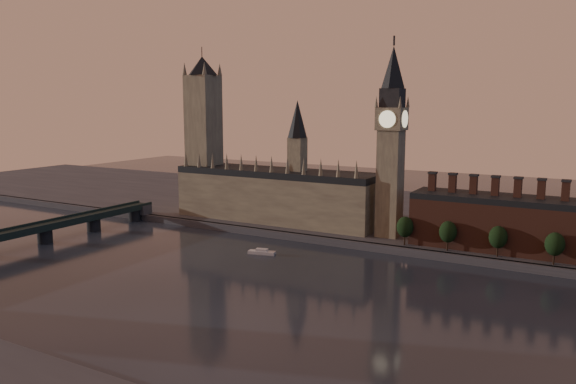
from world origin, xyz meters
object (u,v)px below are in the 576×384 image
at_px(big_ben, 391,140).
at_px(river_boat, 262,252).
at_px(victoria_tower, 204,130).
at_px(westminster_bridge, 12,237).

distance_m(big_ben, river_boat, 91.42).
xyz_separation_m(victoria_tower, river_boat, (81.44, -58.77, -58.02)).
bearing_deg(river_boat, big_ben, 34.28).
bearing_deg(river_boat, victoria_tower, 130.56).
distance_m(victoria_tower, river_boat, 115.98).
bearing_deg(victoria_tower, river_boat, -35.81).
xyz_separation_m(victoria_tower, big_ben, (130.00, -5.00, -2.26)).
height_order(victoria_tower, big_ben, victoria_tower).
bearing_deg(big_ben, westminster_bridge, -145.67).
bearing_deg(westminster_bridge, victoria_tower, 73.44).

